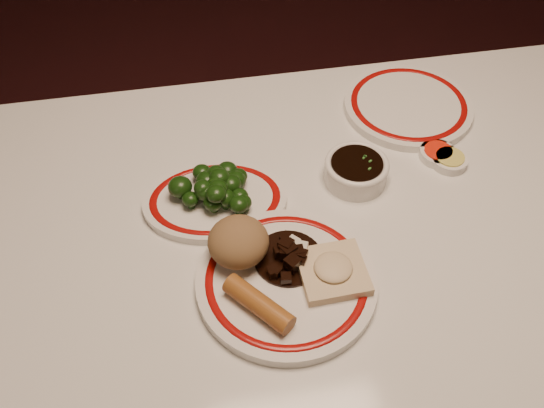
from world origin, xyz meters
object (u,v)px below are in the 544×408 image
Objects in this scene: main_plate at (286,281)px; broccoli_pile at (217,187)px; soy_bowl at (356,171)px; dining_table at (348,273)px; broccoli_plate at (215,201)px; stirfry_heap at (289,255)px; rice_mound at (238,242)px; spring_roll at (259,304)px; fried_wonton at (333,270)px.

broccoli_pile is (-0.08, 0.18, 0.03)m from main_plate.
main_plate is at bearing -129.44° from soy_bowl.
dining_table is 9.05× the size of broccoli_pile.
main_plate is at bearing -66.32° from broccoli_pile.
main_plate is 3.20× the size of soy_bowl.
dining_table is at bearing -28.93° from broccoli_plate.
dining_table is 0.17m from main_plate.
rice_mound is at bearing 163.68° from stirfry_heap.
stirfry_heap is (0.01, 0.03, 0.02)m from main_plate.
stirfry_heap reaches higher than dining_table.
spring_roll reaches higher than fried_wonton.
fried_wonton is 0.92× the size of soy_bowl.
broccoli_pile reaches higher than fried_wonton.
dining_table is 10.73× the size of spring_roll.
dining_table is 0.17m from soy_bowl.
spring_roll is (-0.17, -0.11, 0.13)m from dining_table.
stirfry_heap is at bearing -16.32° from rice_mound.
soy_bowl reaches higher than main_plate.
dining_table is at bearing -6.64° from spring_roll.
fried_wonton is at bearing -50.50° from broccoli_plate.
dining_table is 0.23m from rice_mound.
broccoli_plate reaches higher than dining_table.
broccoli_pile is (0.00, 0.00, 0.03)m from broccoli_plate.
spring_roll is 1.04× the size of soy_bowl.
dining_table is 3.50× the size of main_plate.
fried_wonton reaches higher than dining_table.
fried_wonton is at bearing -24.70° from rice_mound.
spring_roll is at bearing -82.25° from rice_mound.
spring_roll is 0.32m from soy_bowl.
spring_roll reaches higher than soy_bowl.
main_plate is (-0.12, -0.07, 0.10)m from dining_table.
soy_bowl is (0.16, 0.19, 0.01)m from main_plate.
broccoli_pile is at bearing 29.27° from broccoli_plate.
main_plate is 0.09m from rice_mound.
main_plate reaches higher than broccoli_plate.
rice_mound is at bearing -176.67° from dining_table.
spring_roll is (0.01, -0.10, -0.02)m from rice_mound.
rice_mound is at bearing 155.30° from fried_wonton.
broccoli_pile is at bearing 97.84° from rice_mound.
dining_table is at bearing 15.82° from stirfry_heap.
rice_mound is 0.10m from spring_roll.
dining_table is at bearing 52.40° from fried_wonton.
broccoli_plate is (-0.02, 0.13, -0.04)m from rice_mound.
broccoli_plate is (-0.08, 0.18, -0.00)m from main_plate.
rice_mound is 0.08m from stirfry_heap.
broccoli_pile reaches higher than main_plate.
spring_roll is at bearing -131.07° from soy_bowl.
broccoli_plate is (-0.04, 0.23, -0.02)m from spring_roll.
spring_roll is at bearing -80.92° from broccoli_plate.
broccoli_plate is at bearing 115.25° from main_plate.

